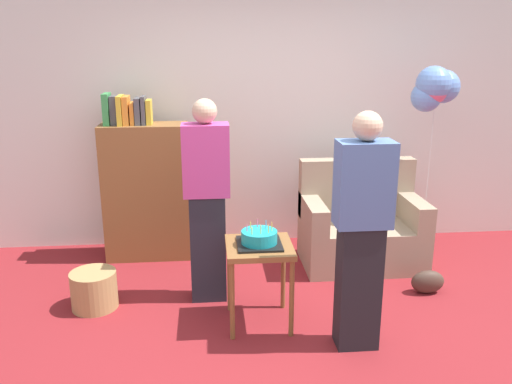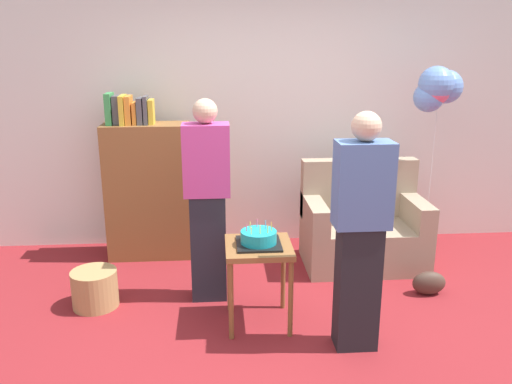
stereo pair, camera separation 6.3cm
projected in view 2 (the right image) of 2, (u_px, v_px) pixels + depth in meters
The scene contains 11 objects.
ground_plane at pixel (294, 341), 3.74m from camera, with size 8.00×8.00×0.00m, color maroon.
wall_back at pixel (267, 112), 5.33m from camera, with size 6.00×0.10×2.70m, color silver.
couch at pixel (362, 229), 4.97m from camera, with size 1.10×0.70×0.96m.
bookshelf at pixel (148, 188), 5.06m from camera, with size 0.80×0.36×1.58m.
side_table at pixel (259, 257), 3.85m from camera, with size 0.48×0.48×0.62m.
birthday_cake at pixel (259, 238), 3.81m from camera, with size 0.32×0.32×0.17m.
person_blowing_candles at pixel (207, 201), 4.16m from camera, with size 0.36×0.22×1.63m.
person_holding_cake at pixel (360, 233), 3.47m from camera, with size 0.36×0.22×1.63m.
wicker_basket at pixel (95, 289), 4.20m from camera, with size 0.36×0.36×0.30m, color #A88451.
handbag at pixel (429, 283), 4.40m from camera, with size 0.28×0.14×0.20m, color #473328.
balloon_bunch at pixel (437, 88), 4.65m from camera, with size 0.44×0.35×1.83m.
Camera 2 is at (-0.52, -3.27, 2.05)m, focal length 37.14 mm.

